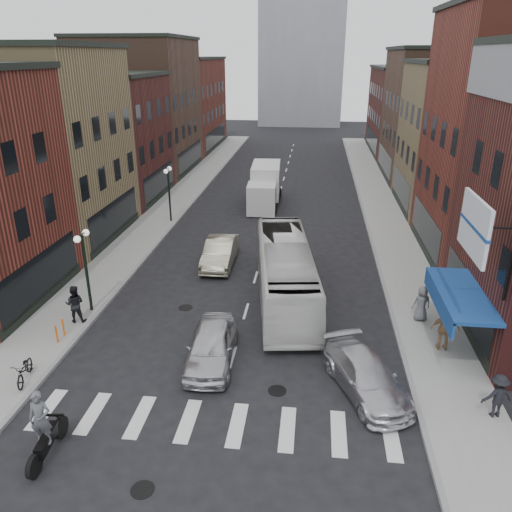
{
  "coord_description": "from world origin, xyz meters",
  "views": [
    {
      "loc": [
        3.01,
        -16.3,
        11.65
      ],
      "look_at": [
        0.39,
        5.9,
        2.56
      ],
      "focal_mm": 35.0,
      "sensor_mm": 36.0,
      "label": 1
    }
  ],
  "objects_px": {
    "curb_car": "(366,376)",
    "transit_bus": "(285,272)",
    "parked_bicycle": "(25,370)",
    "ped_right_a": "(498,396)",
    "streetlamp_near": "(84,257)",
    "motorcycle_rider": "(43,428)",
    "bike_rack": "(60,331)",
    "sedan_left_far": "(220,252)",
    "ped_right_b": "(445,329)",
    "streetlamp_far": "(169,184)",
    "box_truck": "(265,186)",
    "ped_left_solo": "(75,304)",
    "ped_right_c": "(422,303)",
    "billboard_sign": "(477,229)",
    "sedan_left_near": "(211,346)"
  },
  "relations": [
    {
      "from": "bike_rack",
      "to": "streetlamp_far",
      "type": "bearing_deg",
      "value": 89.31
    },
    {
      "from": "ped_right_b",
      "to": "billboard_sign",
      "type": "bearing_deg",
      "value": 89.51
    },
    {
      "from": "transit_bus",
      "to": "sedan_left_near",
      "type": "bearing_deg",
      "value": -121.18
    },
    {
      "from": "streetlamp_far",
      "to": "sedan_left_near",
      "type": "distance_m",
      "value": 18.76
    },
    {
      "from": "billboard_sign",
      "to": "curb_car",
      "type": "xyz_separation_m",
      "value": [
        -3.34,
        -1.16,
        -5.46
      ]
    },
    {
      "from": "parked_bicycle",
      "to": "ped_right_c",
      "type": "relative_size",
      "value": 1.02
    },
    {
      "from": "curb_car",
      "to": "ped_left_solo",
      "type": "relative_size",
      "value": 2.61
    },
    {
      "from": "streetlamp_near",
      "to": "ped_left_solo",
      "type": "xyz_separation_m",
      "value": [
        -0.2,
        -1.13,
        -1.87
      ]
    },
    {
      "from": "ped_right_b",
      "to": "streetlamp_near",
      "type": "bearing_deg",
      "value": -3.81
    },
    {
      "from": "streetlamp_near",
      "to": "parked_bicycle",
      "type": "bearing_deg",
      "value": -91.01
    },
    {
      "from": "sedan_left_near",
      "to": "sedan_left_far",
      "type": "distance_m",
      "value": 10.14
    },
    {
      "from": "bike_rack",
      "to": "sedan_left_far",
      "type": "relative_size",
      "value": 0.17
    },
    {
      "from": "parked_bicycle",
      "to": "ped_right_a",
      "type": "bearing_deg",
      "value": -14.52
    },
    {
      "from": "streetlamp_far",
      "to": "bike_rack",
      "type": "height_order",
      "value": "streetlamp_far"
    },
    {
      "from": "streetlamp_near",
      "to": "ped_right_c",
      "type": "height_order",
      "value": "streetlamp_near"
    },
    {
      "from": "parked_bicycle",
      "to": "streetlamp_near",
      "type": "bearing_deg",
      "value": 74.45
    },
    {
      "from": "curb_car",
      "to": "bike_rack",
      "type": "bearing_deg",
      "value": 148.9
    },
    {
      "from": "curb_car",
      "to": "transit_bus",
      "type": "bearing_deg",
      "value": 93.15
    },
    {
      "from": "streetlamp_far",
      "to": "transit_bus",
      "type": "height_order",
      "value": "streetlamp_far"
    },
    {
      "from": "ped_right_b",
      "to": "transit_bus",
      "type": "bearing_deg",
      "value": -29.24
    },
    {
      "from": "ped_right_b",
      "to": "ped_left_solo",
      "type": "bearing_deg",
      "value": 0.23
    },
    {
      "from": "sedan_left_far",
      "to": "ped_right_b",
      "type": "bearing_deg",
      "value": -37.86
    },
    {
      "from": "box_truck",
      "to": "parked_bicycle",
      "type": "xyz_separation_m",
      "value": [
        -6.54,
        -25.08,
        -0.98
      ]
    },
    {
      "from": "bike_rack",
      "to": "curb_car",
      "type": "height_order",
      "value": "curb_car"
    },
    {
      "from": "box_truck",
      "to": "transit_bus",
      "type": "xyz_separation_m",
      "value": [
        2.75,
        -16.86,
        -0.09
      ]
    },
    {
      "from": "bike_rack",
      "to": "ped_right_a",
      "type": "height_order",
      "value": "ped_right_a"
    },
    {
      "from": "ped_right_a",
      "to": "streetlamp_near",
      "type": "bearing_deg",
      "value": -29.71
    },
    {
      "from": "streetlamp_far",
      "to": "parked_bicycle",
      "type": "bearing_deg",
      "value": -90.29
    },
    {
      "from": "parked_bicycle",
      "to": "billboard_sign",
      "type": "bearing_deg",
      "value": -6.89
    },
    {
      "from": "curb_car",
      "to": "ped_right_a",
      "type": "xyz_separation_m",
      "value": [
        4.25,
        -0.99,
        0.28
      ]
    },
    {
      "from": "sedan_left_near",
      "to": "sedan_left_far",
      "type": "bearing_deg",
      "value": 95.54
    },
    {
      "from": "motorcycle_rider",
      "to": "ped_right_c",
      "type": "distance_m",
      "value": 16.41
    },
    {
      "from": "billboard_sign",
      "to": "sedan_left_near",
      "type": "relative_size",
      "value": 0.82
    },
    {
      "from": "streetlamp_far",
      "to": "ped_right_b",
      "type": "bearing_deg",
      "value": -44.12
    },
    {
      "from": "motorcycle_rider",
      "to": "streetlamp_far",
      "type": "bearing_deg",
      "value": 89.78
    },
    {
      "from": "streetlamp_near",
      "to": "parked_bicycle",
      "type": "xyz_separation_m",
      "value": [
        -0.1,
        -5.66,
        -2.31
      ]
    },
    {
      "from": "bike_rack",
      "to": "ped_right_c",
      "type": "bearing_deg",
      "value": 12.8
    },
    {
      "from": "billboard_sign",
      "to": "curb_car",
      "type": "height_order",
      "value": "billboard_sign"
    },
    {
      "from": "billboard_sign",
      "to": "ped_right_b",
      "type": "bearing_deg",
      "value": 87.72
    },
    {
      "from": "bike_rack",
      "to": "parked_bicycle",
      "type": "relative_size",
      "value": 0.47
    },
    {
      "from": "streetlamp_near",
      "to": "motorcycle_rider",
      "type": "distance_m",
      "value": 9.63
    },
    {
      "from": "ped_right_c",
      "to": "sedan_left_far",
      "type": "bearing_deg",
      "value": -37.42
    },
    {
      "from": "bike_rack",
      "to": "ped_left_solo",
      "type": "xyz_separation_m",
      "value": [
        -0.0,
        1.57,
        0.49
      ]
    },
    {
      "from": "billboard_sign",
      "to": "parked_bicycle",
      "type": "relative_size",
      "value": 2.16
    },
    {
      "from": "ped_right_b",
      "to": "ped_right_c",
      "type": "height_order",
      "value": "ped_right_b"
    },
    {
      "from": "streetlamp_far",
      "to": "parked_bicycle",
      "type": "distance_m",
      "value": 19.8
    },
    {
      "from": "streetlamp_far",
      "to": "box_truck",
      "type": "xyz_separation_m",
      "value": [
        6.44,
        5.42,
        -1.33
      ]
    },
    {
      "from": "motorcycle_rider",
      "to": "transit_bus",
      "type": "height_order",
      "value": "transit_bus"
    },
    {
      "from": "sedan_left_far",
      "to": "curb_car",
      "type": "xyz_separation_m",
      "value": [
        7.57,
        -11.25,
        -0.1
      ]
    },
    {
      "from": "streetlamp_far",
      "to": "bike_rack",
      "type": "relative_size",
      "value": 5.14
    }
  ]
}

